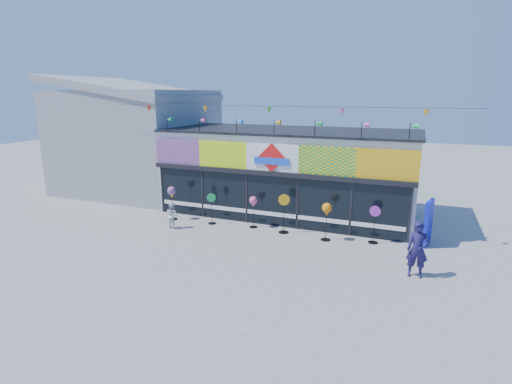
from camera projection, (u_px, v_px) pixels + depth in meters
The scene contains 12 objects.
ground at pixel (240, 252), 15.01m from camera, with size 80.00×80.00×0.00m, color gray.
kite_shop at pixel (289, 171), 19.87m from camera, with size 16.00×5.70×5.31m.
neighbour_building at pixel (137, 138), 24.20m from camera, with size 8.18×7.20×6.87m.
blue_sign at pixel (428, 223), 15.50m from camera, with size 0.35×0.92×1.82m.
spinner_0 at pixel (172, 193), 18.64m from camera, with size 0.40×0.40×1.59m.
spinner_1 at pixel (212, 208), 18.12m from camera, with size 0.38×0.37×1.44m.
spinner_2 at pixel (253, 203), 17.54m from camera, with size 0.36×0.36×1.43m.
spinner_3 at pixel (284, 213), 16.91m from camera, with size 0.46×0.43×1.69m.
spinner_4 at pixel (327, 211), 15.96m from camera, with size 0.40×0.40×1.57m.
spinner_5 at pixel (374, 223), 15.76m from camera, with size 0.43×0.39×1.53m.
adult_man at pixel (418, 250), 12.79m from camera, with size 0.68×0.45×1.86m, color #1B1644.
child at pixel (172, 215), 17.62m from camera, with size 0.57×0.33×1.16m, color white.
Camera 1 is at (5.83, -12.78, 5.78)m, focal length 28.00 mm.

